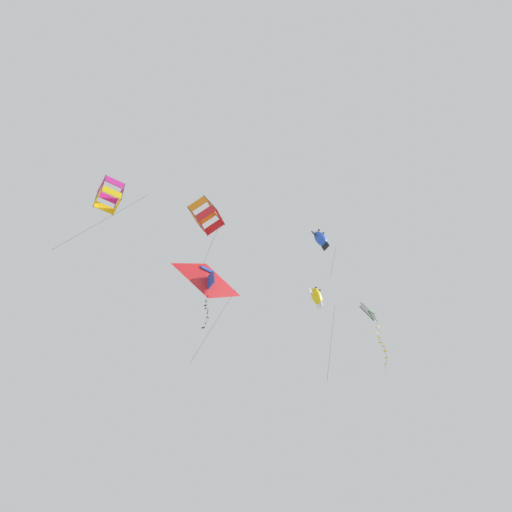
# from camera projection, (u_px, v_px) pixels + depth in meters

# --- Properties ---
(kite_box_low_drifter) EXTENTS (2.37, 2.19, 6.92)m
(kite_box_low_drifter) POSITION_uv_depth(u_px,v_px,m) (206.00, 215.00, 27.81)
(kite_box_low_drifter) COLOR orange
(kite_delta_mid_left) EXTENTS (1.73, 3.49, 7.57)m
(kite_delta_mid_left) POSITION_uv_depth(u_px,v_px,m) (208.00, 280.00, 27.57)
(kite_delta_mid_left) COLOR red
(kite_fish_far_centre) EXTENTS (1.46, 1.42, 4.97)m
(kite_fish_far_centre) POSITION_uv_depth(u_px,v_px,m) (321.00, 239.00, 31.40)
(kite_fish_far_centre) COLOR blue
(kite_box_near_left) EXTENTS (2.89, 3.59, 8.00)m
(kite_box_near_left) POSITION_uv_depth(u_px,v_px,m) (109.00, 195.00, 27.57)
(kite_box_near_left) COLOR #DB2D93
(kite_fish_upper_right) EXTENTS (1.44, 1.39, 7.71)m
(kite_fish_upper_right) POSITION_uv_depth(u_px,v_px,m) (316.00, 296.00, 31.84)
(kite_fish_upper_right) COLOR yellow
(kite_diamond_near_right) EXTENTS (0.87, 1.42, 4.35)m
(kite_diamond_near_right) POSITION_uv_depth(u_px,v_px,m) (369.00, 313.00, 25.15)
(kite_diamond_near_right) COLOR black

